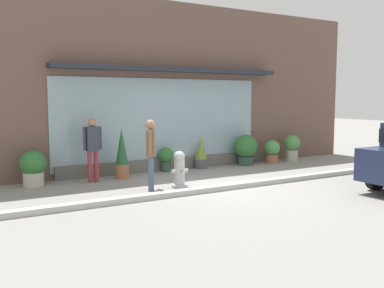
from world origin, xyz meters
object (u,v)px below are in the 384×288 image
(pedestrian_passerby, at_px, (93,145))
(potted_plant_trailing_edge, at_px, (166,157))
(potted_plant_by_entrance, at_px, (292,146))
(fire_hydrant, at_px, (179,170))
(potted_plant_low_front, at_px, (201,153))
(potted_plant_window_center, at_px, (33,167))
(potted_plant_near_hydrant, at_px, (122,154))
(potted_plant_corner_tall, at_px, (272,151))
(potted_plant_window_right, at_px, (246,148))
(pedestrian_with_handbag, at_px, (151,150))

(pedestrian_passerby, xyz_separation_m, potted_plant_trailing_edge, (2.33, 0.49, -0.55))
(potted_plant_by_entrance, bearing_deg, fire_hydrant, -160.67)
(pedestrian_passerby, xyz_separation_m, potted_plant_low_front, (3.51, 0.47, -0.50))
(fire_hydrant, distance_m, potted_plant_window_center, 3.55)
(potted_plant_near_hydrant, bearing_deg, potted_plant_corner_tall, 1.00)
(pedestrian_passerby, bearing_deg, fire_hydrant, 130.50)
(pedestrian_passerby, xyz_separation_m, potted_plant_corner_tall, (6.11, 0.21, -0.55))
(potted_plant_window_right, distance_m, potted_plant_low_front, 1.59)
(pedestrian_passerby, distance_m, potted_plant_by_entrance, 7.02)
(pedestrian_with_handbag, height_order, potted_plant_corner_tall, pedestrian_with_handbag)
(pedestrian_with_handbag, xyz_separation_m, potted_plant_window_right, (4.25, 1.96, -0.42))
(pedestrian_with_handbag, height_order, potted_plant_by_entrance, pedestrian_with_handbag)
(potted_plant_corner_tall, bearing_deg, potted_plant_window_right, 174.70)
(potted_plant_trailing_edge, bearing_deg, potted_plant_near_hydrant, -166.12)
(potted_plant_window_right, bearing_deg, potted_plant_by_entrance, -2.27)
(fire_hydrant, bearing_deg, potted_plant_window_center, 147.23)
(pedestrian_passerby, bearing_deg, potted_plant_near_hydrant, -174.60)
(potted_plant_by_entrance, xyz_separation_m, potted_plant_trailing_edge, (-4.67, 0.26, -0.08))
(pedestrian_with_handbag, xyz_separation_m, potted_plant_window_center, (-2.25, 1.91, -0.48))
(potted_plant_low_front, height_order, potted_plant_by_entrance, potted_plant_low_front)
(potted_plant_window_right, bearing_deg, potted_plant_low_front, 174.18)
(potted_plant_low_front, bearing_deg, potted_plant_trailing_edge, 178.74)
(pedestrian_passerby, relative_size, potted_plant_window_center, 1.86)
(fire_hydrant, distance_m, potted_plant_low_front, 2.88)
(pedestrian_passerby, bearing_deg, potted_plant_window_center, -13.26)
(potted_plant_low_front, relative_size, potted_plant_trailing_edge, 1.35)
(pedestrian_with_handbag, height_order, potted_plant_window_center, pedestrian_with_handbag)
(potted_plant_corner_tall, relative_size, potted_plant_by_entrance, 0.86)
(potted_plant_corner_tall, height_order, potted_plant_trailing_edge, potted_plant_corner_tall)
(potted_plant_near_hydrant, bearing_deg, potted_plant_trailing_edge, 13.88)
(pedestrian_with_handbag, distance_m, potted_plant_by_entrance, 6.46)
(potted_plant_window_center, relative_size, potted_plant_by_entrance, 1.00)
(potted_plant_window_right, relative_size, potted_plant_by_entrance, 1.10)
(potted_plant_near_hydrant, height_order, potted_plant_by_entrance, potted_plant_near_hydrant)
(potted_plant_near_hydrant, xyz_separation_m, potted_plant_trailing_edge, (1.51, 0.37, -0.23))
(potted_plant_window_right, bearing_deg, pedestrian_passerby, -176.54)
(pedestrian_with_handbag, relative_size, potted_plant_by_entrance, 1.86)
(pedestrian_passerby, height_order, potted_plant_by_entrance, pedestrian_passerby)
(potted_plant_corner_tall, bearing_deg, pedestrian_with_handbag, -160.45)
(potted_plant_by_entrance, bearing_deg, potted_plant_window_right, 177.73)
(potted_plant_corner_tall, distance_m, potted_plant_low_front, 2.61)
(potted_plant_corner_tall, bearing_deg, pedestrian_passerby, -178.00)
(fire_hydrant, height_order, potted_plant_low_front, potted_plant_low_front)
(fire_hydrant, bearing_deg, potted_plant_by_entrance, 19.33)
(potted_plant_low_front, bearing_deg, pedestrian_passerby, -172.40)
(fire_hydrant, distance_m, potted_plant_trailing_edge, 2.29)
(pedestrian_with_handbag, relative_size, potted_plant_near_hydrant, 1.22)
(potted_plant_window_right, relative_size, potted_plant_corner_tall, 1.28)
(potted_plant_low_front, xyz_separation_m, potted_plant_trailing_edge, (-1.18, 0.03, -0.04))
(potted_plant_corner_tall, relative_size, potted_plant_trailing_edge, 1.07)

